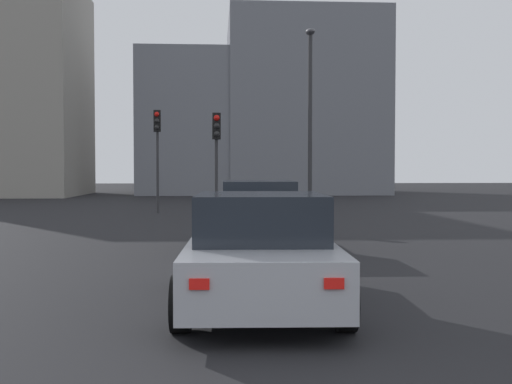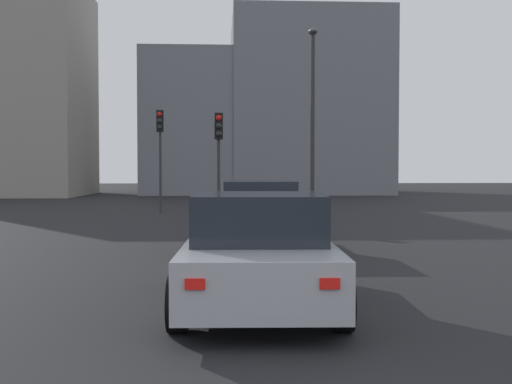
% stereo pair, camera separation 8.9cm
% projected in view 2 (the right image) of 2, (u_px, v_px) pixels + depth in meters
% --- Properties ---
extents(car_grey_lead, '(4.48, 2.03, 1.57)m').
position_uv_depth(car_grey_lead, '(258.00, 217.00, 14.15)').
color(car_grey_lead, slate).
rests_on(car_grey_lead, ground_plane).
extents(car_silver_second, '(4.50, 2.18, 1.51)m').
position_uv_depth(car_silver_second, '(258.00, 252.00, 8.29)').
color(car_silver_second, '#A8AAB2').
rests_on(car_silver_second, ground_plane).
extents(traffic_light_near_left, '(0.32, 0.28, 4.29)m').
position_uv_depth(traffic_light_near_left, '(160.00, 139.00, 26.02)').
color(traffic_light_near_left, '#2D2D30').
rests_on(traffic_light_near_left, ground_plane).
extents(traffic_light_near_right, '(0.32, 0.29, 3.75)m').
position_uv_depth(traffic_light_near_right, '(219.00, 144.00, 21.28)').
color(traffic_light_near_right, '#2D2D30').
rests_on(traffic_light_near_right, ground_plane).
extents(street_lamp_kerbside, '(0.56, 0.36, 7.24)m').
position_uv_depth(street_lamp_kerbside, '(313.00, 106.00, 24.08)').
color(street_lamp_kerbside, '#2D2D30').
rests_on(street_lamp_kerbside, ground_plane).
extents(building_facade_left, '(12.33, 11.58, 13.46)m').
position_uv_depth(building_facade_left, '(305.00, 108.00, 49.55)').
color(building_facade_left, slate).
rests_on(building_facade_left, ground_plane).
extents(building_facade_center, '(12.52, 8.83, 10.44)m').
position_uv_depth(building_facade_center, '(204.00, 127.00, 49.38)').
color(building_facade_center, slate).
rests_on(building_facade_center, ground_plane).
extents(building_facade_right, '(10.14, 11.34, 14.89)m').
position_uv_depth(building_facade_right, '(3.00, 90.00, 44.05)').
color(building_facade_right, gray).
rests_on(building_facade_right, ground_plane).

